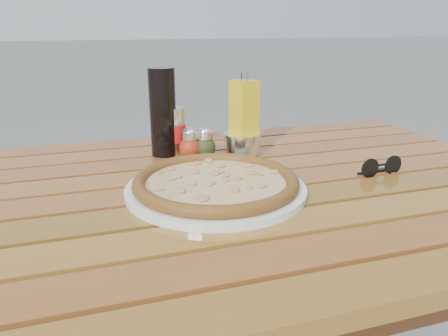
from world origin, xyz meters
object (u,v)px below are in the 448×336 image
object	(u,v)px
pepper_shaker	(190,145)
sunglasses	(381,167)
pizza	(216,182)
dark_bottle	(163,112)
table	(227,217)
olive_oil_cruet	(244,118)
parmesan_tin	(242,144)
oregano_shaker	(205,145)
soda_can	(173,131)
plate	(216,189)

from	to	relation	value
pepper_shaker	sunglasses	bearing A→B (deg)	-31.10
pizza	dark_bottle	world-z (taller)	dark_bottle
pepper_shaker	sunglasses	distance (m)	0.45
dark_bottle	pepper_shaker	bearing A→B (deg)	-53.26
dark_bottle	pizza	bearing A→B (deg)	-80.67
pizza	sunglasses	world-z (taller)	sunglasses
table	olive_oil_cruet	bearing A→B (deg)	60.50
parmesan_tin	olive_oil_cruet	bearing A→B (deg)	43.53
oregano_shaker	soda_can	distance (m)	0.11
sunglasses	pizza	bearing A→B (deg)	175.66
pepper_shaker	pizza	bearing A→B (deg)	-90.73
soda_can	table	bearing A→B (deg)	-77.72
pizza	olive_oil_cruet	bearing A→B (deg)	57.75
pizza	oregano_shaker	size ratio (longest dim) A/B	5.01
olive_oil_cruet	oregano_shaker	bearing A→B (deg)	-176.27
plate	dark_bottle	bearing A→B (deg)	99.33
pepper_shaker	oregano_shaker	world-z (taller)	same
parmesan_tin	oregano_shaker	bearing A→B (deg)	-179.37
olive_oil_cruet	sunglasses	world-z (taller)	olive_oil_cruet
table	plate	world-z (taller)	plate
oregano_shaker	sunglasses	distance (m)	0.41
pepper_shaker	soda_can	world-z (taller)	soda_can
dark_bottle	parmesan_tin	size ratio (longest dim) A/B	1.75
plate	oregano_shaker	size ratio (longest dim) A/B	4.39
pizza	pepper_shaker	size ratio (longest dim) A/B	5.01
table	soda_can	xyz separation A→B (m)	(-0.06, 0.27, 0.13)
pizza	olive_oil_cruet	world-z (taller)	olive_oil_cruet
pepper_shaker	oregano_shaker	distance (m)	0.04
pepper_shaker	sunglasses	xyz separation A→B (m)	(0.38, -0.23, -0.02)
olive_oil_cruet	parmesan_tin	world-z (taller)	olive_oil_cruet
parmesan_tin	pepper_shaker	bearing A→B (deg)	178.61
plate	oregano_shaker	xyz separation A→B (m)	(0.04, 0.22, 0.03)
plate	soda_can	world-z (taller)	soda_can
pizza	soda_can	bearing A→B (deg)	94.29
pizza	sunglasses	bearing A→B (deg)	-0.79
table	soda_can	bearing A→B (deg)	102.28
oregano_shaker	plate	bearing A→B (deg)	-99.99
olive_oil_cruet	sunglasses	bearing A→B (deg)	-43.99
pepper_shaker	olive_oil_cruet	size ratio (longest dim) A/B	0.39
oregano_shaker	dark_bottle	distance (m)	0.13
pepper_shaker	soda_can	xyz separation A→B (m)	(-0.03, 0.08, 0.02)
table	plate	size ratio (longest dim) A/B	3.89
olive_oil_cruet	pizza	bearing A→B (deg)	-122.25
pizza	parmesan_tin	xyz separation A→B (m)	(0.14, 0.22, 0.01)
oregano_shaker	pizza	bearing A→B (deg)	-99.99
parmesan_tin	table	bearing A→B (deg)	-118.84
plate	pizza	world-z (taller)	pizza
pepper_shaker	table	bearing A→B (deg)	-80.24
table	sunglasses	xyz separation A→B (m)	(0.35, -0.04, 0.09)
plate	pepper_shaker	distance (m)	0.23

